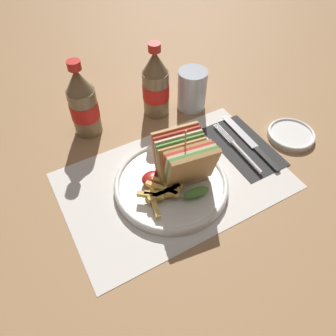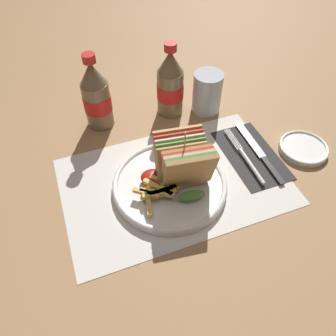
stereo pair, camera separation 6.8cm
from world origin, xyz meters
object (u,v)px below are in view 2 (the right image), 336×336
Objects in this scene: fork at (247,160)px; glass_near at (207,95)px; club_sandwich at (184,164)px; knife at (259,152)px; coke_bottle_near at (96,97)px; plate_main at (171,184)px; side_saucer at (304,148)px; coke_bottle_far at (170,85)px.

glass_near is at bearing 93.55° from fork.
club_sandwich is 0.75× the size of fork.
club_sandwich is 0.66× the size of knife.
glass_near is at bearing -9.00° from coke_bottle_near.
coke_bottle_near is (-0.09, 0.26, 0.07)m from plate_main.
plate_main is at bearing -129.98° from glass_near.
side_saucer is at bearing -3.02° from fork.
fork is 0.95× the size of coke_bottle_near.
glass_near is at bearing 124.40° from side_saucer.
knife is 0.11m from side_saucer.
club_sandwich is 0.31m from side_saucer.
side_saucer reaches higher than knife.
coke_bottle_far is at bearing 123.64° from knife.
glass_near is (0.18, 0.21, 0.04)m from plate_main.
coke_bottle_far reaches higher than side_saucer.
coke_bottle_near is at bearing 148.10° from side_saucer.
coke_bottle_near is (-0.32, 0.24, 0.08)m from knife.
club_sandwich is at bearing -172.11° from knife.
glass_near is at bearing 50.02° from plate_main.
plate_main reaches higher than fork.
glass_near is (0.15, 0.22, -0.02)m from club_sandwich.
side_saucer is (0.14, -0.01, -0.00)m from fork.
side_saucer is at bearing -45.60° from coke_bottle_far.
coke_bottle_near reaches higher than plate_main.
plate_main is 1.27× the size of coke_bottle_far.
club_sandwich is 0.71× the size of coke_bottle_near.
fork is (0.16, 0.01, -0.06)m from club_sandwich.
fork is at bearing -42.02° from coke_bottle_near.
knife is at bearing 5.06° from plate_main.
club_sandwich is 1.27× the size of glass_near.
coke_bottle_far is at bearing 134.40° from side_saucer.
club_sandwich reaches higher than knife.
coke_bottle_far is at bearing 69.79° from plate_main.
fork is 0.95× the size of coke_bottle_far.
knife is at bearing -36.55° from coke_bottle_near.
knife is (0.04, 0.02, -0.00)m from fork.
fork is at bearing 2.64° from club_sandwich.
fork reaches higher than knife.
club_sandwich is 0.71× the size of coke_bottle_far.
club_sandwich reaches higher than plate_main.
plate_main is 0.27m from coke_bottle_far.
glass_near is at bearing 54.60° from club_sandwich.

